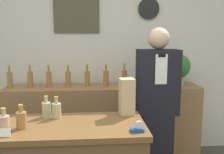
{
  "coord_description": "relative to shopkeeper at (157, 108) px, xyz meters",
  "views": [
    {
      "loc": [
        -0.03,
        -1.25,
        1.54
      ],
      "look_at": [
        0.16,
        1.12,
        1.15
      ],
      "focal_mm": 40.0,
      "sensor_mm": 36.0,
      "label": 1
    }
  ],
  "objects": [
    {
      "name": "counter_bottle_5",
      "position": [
        -0.94,
        -0.52,
        0.16
      ],
      "size": [
        0.07,
        0.07,
        0.17
      ],
      "color": "tan",
      "rests_on": "display_counter"
    },
    {
      "name": "paper_bag",
      "position": [
        -0.38,
        -0.46,
        0.24
      ],
      "size": [
        0.13,
        0.12,
        0.3
      ],
      "color": "tan",
      "rests_on": "display_counter"
    },
    {
      "name": "back_shelf",
      "position": [
        -0.53,
        0.53,
        -0.34
      ],
      "size": [
        2.35,
        0.44,
        0.94
      ],
      "color": "#8E6642",
      "rests_on": "ground_plane"
    },
    {
      "name": "back_wall",
      "position": [
        -0.63,
        0.81,
        0.54
      ],
      "size": [
        5.2,
        0.09,
        2.7
      ],
      "color": "silver",
      "rests_on": "ground_plane"
    },
    {
      "name": "shelf_bottle_8",
      "position": [
        0.18,
        0.53,
        0.23
      ],
      "size": [
        0.06,
        0.06,
        0.28
      ],
      "color": "#9F6A39",
      "rests_on": "back_shelf"
    },
    {
      "name": "counter_bottle_3",
      "position": [
        -1.16,
        -0.73,
        0.16
      ],
      "size": [
        0.07,
        0.07,
        0.17
      ],
      "color": "#A06E3E",
      "rests_on": "display_counter"
    },
    {
      "name": "shelf_bottle_5",
      "position": [
        -0.5,
        0.53,
        0.23
      ],
      "size": [
        0.06,
        0.06,
        0.28
      ],
      "color": "#A16631",
      "rests_on": "back_shelf"
    },
    {
      "name": "shopkeeper",
      "position": [
        0.0,
        0.0,
        0.0
      ],
      "size": [
        0.41,
        0.26,
        1.63
      ],
      "color": "black",
      "rests_on": "ground_plane"
    },
    {
      "name": "counter_bottle_4",
      "position": [
        -1.03,
        -0.49,
        0.16
      ],
      "size": [
        0.07,
        0.07,
        0.17
      ],
      "color": "tan",
      "rests_on": "display_counter"
    },
    {
      "name": "shelf_bottle_7",
      "position": [
        -0.04,
        0.53,
        0.23
      ],
      "size": [
        0.06,
        0.06,
        0.28
      ],
      "color": "#9A653A",
      "rests_on": "back_shelf"
    },
    {
      "name": "tape_dispenser",
      "position": [
        -0.35,
        -0.85,
        0.11
      ],
      "size": [
        0.09,
        0.06,
        0.07
      ],
      "color": "#1E4799",
      "rests_on": "display_counter"
    },
    {
      "name": "shelf_bottle_3",
      "position": [
        -0.95,
        0.51,
        0.23
      ],
      "size": [
        0.06,
        0.06,
        0.28
      ],
      "color": "olive",
      "rests_on": "back_shelf"
    },
    {
      "name": "price_card_right",
      "position": [
        -1.23,
        -0.88,
        0.12
      ],
      "size": [
        0.09,
        0.02,
        0.06
      ],
      "color": "white",
      "rests_on": "display_counter"
    },
    {
      "name": "shelf_bottle_2",
      "position": [
        -1.17,
        0.51,
        0.23
      ],
      "size": [
        0.06,
        0.06,
        0.28
      ],
      "color": "#A4663F",
      "rests_on": "back_shelf"
    },
    {
      "name": "counter_bottle_2",
      "position": [
        -1.25,
        -0.81,
        0.16
      ],
      "size": [
        0.07,
        0.07,
        0.17
      ],
      "color": "tan",
      "rests_on": "display_counter"
    },
    {
      "name": "shelf_bottle_0",
      "position": [
        -1.62,
        0.51,
        0.23
      ],
      "size": [
        0.06,
        0.06,
        0.28
      ],
      "color": "olive",
      "rests_on": "back_shelf"
    },
    {
      "name": "shelf_bottle_6",
      "position": [
        -0.27,
        0.53,
        0.23
      ],
      "size": [
        0.06,
        0.06,
        0.28
      ],
      "color": "#A56A3E",
      "rests_on": "back_shelf"
    },
    {
      "name": "shelf_bottle_1",
      "position": [
        -1.4,
        0.55,
        0.23
      ],
      "size": [
        0.06,
        0.06,
        0.28
      ],
      "color": "olive",
      "rests_on": "back_shelf"
    },
    {
      "name": "shelf_bottle_4",
      "position": [
        -0.72,
        0.54,
        0.23
      ],
      "size": [
        0.06,
        0.06,
        0.28
      ],
      "color": "olive",
      "rests_on": "back_shelf"
    },
    {
      "name": "potted_plant",
      "position": [
        0.4,
        0.55,
        0.35
      ],
      "size": [
        0.3,
        0.3,
        0.39
      ],
      "color": "#9E998E",
      "rests_on": "back_shelf"
    }
  ]
}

